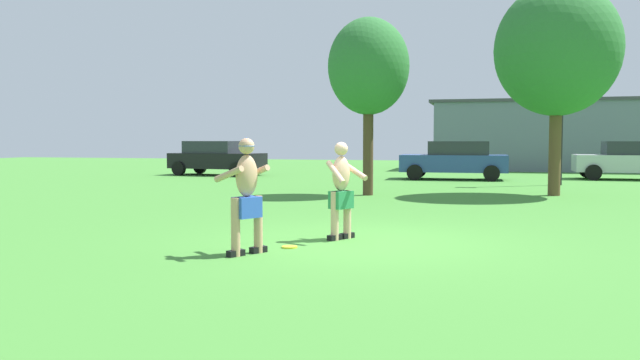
# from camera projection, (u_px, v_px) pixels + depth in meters

# --- Properties ---
(ground_plane) EXTENTS (80.00, 80.00, 0.00)m
(ground_plane) POSITION_uv_depth(u_px,v_px,m) (362.00, 242.00, 10.14)
(ground_plane) COLOR #428433
(player_with_cap) EXTENTS (0.79, 0.76, 1.68)m
(player_with_cap) POSITION_uv_depth(u_px,v_px,m) (246.00, 191.00, 9.02)
(player_with_cap) COLOR black
(player_with_cap) RESTS_ON ground_plane
(player_in_green) EXTENTS (0.69, 0.82, 1.61)m
(player_in_green) POSITION_uv_depth(u_px,v_px,m) (341.00, 189.00, 10.40)
(player_in_green) COLOR black
(player_in_green) RESTS_ON ground_plane
(frisbee) EXTENTS (0.24, 0.24, 0.03)m
(frisbee) POSITION_uv_depth(u_px,v_px,m) (289.00, 247.00, 9.64)
(frisbee) COLOR yellow
(frisbee) RESTS_ON ground_plane
(car_black_near_post) EXTENTS (4.47, 2.42, 1.58)m
(car_black_near_post) POSITION_uv_depth(u_px,v_px,m) (216.00, 157.00, 29.25)
(car_black_near_post) COLOR black
(car_black_near_post) RESTS_ON ground_plane
(car_blue_mid_lot) EXTENTS (4.33, 2.09, 1.58)m
(car_blue_mid_lot) POSITION_uv_depth(u_px,v_px,m) (455.00, 160.00, 26.07)
(car_blue_mid_lot) COLOR #2D478C
(car_blue_mid_lot) RESTS_ON ground_plane
(car_silver_far_end) EXTENTS (4.31, 2.03, 1.58)m
(car_silver_far_end) POSITION_uv_depth(u_px,v_px,m) (631.00, 160.00, 25.94)
(car_silver_far_end) COLOR silver
(car_silver_far_end) RESTS_ON ground_plane
(lamp_post) EXTENTS (0.60, 0.24, 5.99)m
(lamp_post) POSITION_uv_depth(u_px,v_px,m) (562.00, 84.00, 22.60)
(lamp_post) COLOR black
(lamp_post) RESTS_ON ground_plane
(outbuilding_behind_lot) EXTENTS (13.91, 4.37, 3.74)m
(outbuilding_behind_lot) POSITION_uv_depth(u_px,v_px,m) (565.00, 135.00, 33.47)
(outbuilding_behind_lot) COLOR slate
(outbuilding_behind_lot) RESTS_ON ground_plane
(tree_left_field) EXTENTS (3.59, 3.59, 6.19)m
(tree_left_field) POSITION_uv_depth(u_px,v_px,m) (557.00, 50.00, 18.36)
(tree_left_field) COLOR brown
(tree_left_field) RESTS_ON ground_plane
(tree_right_field) EXTENTS (2.39, 2.39, 5.22)m
(tree_right_field) POSITION_uv_depth(u_px,v_px,m) (369.00, 68.00, 18.52)
(tree_right_field) COLOR #4C3823
(tree_right_field) RESTS_ON ground_plane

